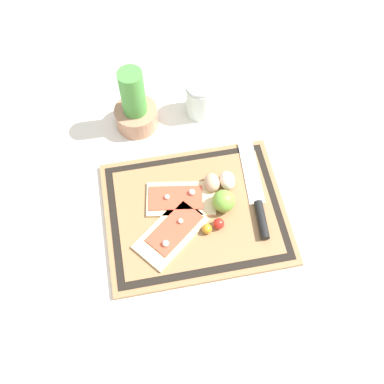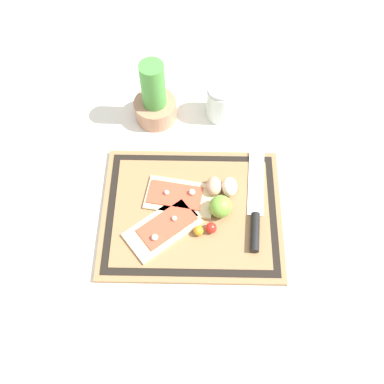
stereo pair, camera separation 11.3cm
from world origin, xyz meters
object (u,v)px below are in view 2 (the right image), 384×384
(egg_brown, at_px, (214,186))
(cherry_tomato_yellow, at_px, (198,231))
(pizza_slice_near, at_px, (164,228))
(herb_pot, at_px, (155,100))
(lime, at_px, (220,205))
(egg_pink, at_px, (229,187))
(knife, at_px, (255,216))
(pizza_slice_far, at_px, (179,196))
(sauce_jar, at_px, (221,103))
(cherry_tomato_red, at_px, (211,228))

(egg_brown, bearing_deg, cherry_tomato_yellow, -107.26)
(pizza_slice_near, distance_m, herb_pot, 0.37)
(egg_brown, relative_size, lime, 0.92)
(egg_pink, bearing_deg, herb_pot, 128.66)
(herb_pot, bearing_deg, pizza_slice_near, -83.79)
(knife, bearing_deg, cherry_tomato_yellow, -162.10)
(pizza_slice_near, xyz_separation_m, cherry_tomato_yellow, (0.08, -0.01, 0.01))
(pizza_slice_near, xyz_separation_m, egg_brown, (0.12, 0.11, 0.01))
(egg_brown, distance_m, herb_pot, 0.30)
(lime, height_order, cherry_tomato_yellow, lime)
(pizza_slice_far, relative_size, lime, 3.28)
(egg_brown, bearing_deg, egg_pink, -1.34)
(pizza_slice_near, height_order, cherry_tomato_yellow, same)
(cherry_tomato_yellow, xyz_separation_m, sauce_jar, (0.06, 0.38, 0.02))
(egg_pink, relative_size, sauce_jar, 0.48)
(knife, height_order, herb_pot, herb_pot)
(herb_pot, bearing_deg, sauce_jar, 3.53)
(pizza_slice_far, distance_m, knife, 0.20)
(pizza_slice_near, bearing_deg, lime, 20.90)
(egg_pink, xyz_separation_m, herb_pot, (-0.20, 0.25, 0.03))
(herb_pot, xyz_separation_m, sauce_jar, (0.18, 0.01, -0.02))
(pizza_slice_near, relative_size, sauce_jar, 1.86)
(pizza_slice_far, bearing_deg, knife, -15.75)
(egg_brown, distance_m, egg_pink, 0.04)
(egg_brown, bearing_deg, knife, -36.61)
(egg_pink, distance_m, cherry_tomato_yellow, 0.14)
(knife, distance_m, egg_pink, 0.10)
(egg_pink, bearing_deg, sauce_jar, 93.99)
(pizza_slice_near, relative_size, pizza_slice_far, 1.08)
(cherry_tomato_yellow, bearing_deg, egg_brown, 72.74)
(sauce_jar, bearing_deg, cherry_tomato_red, -94.30)
(cherry_tomato_red, height_order, sauce_jar, sauce_jar)
(cherry_tomato_yellow, bearing_deg, egg_pink, 57.30)
(egg_brown, bearing_deg, cherry_tomato_red, -93.55)
(pizza_slice_near, relative_size, lime, 3.53)
(egg_pink, bearing_deg, knife, -50.10)
(pizza_slice_near, height_order, lime, lime)
(pizza_slice_near, height_order, egg_pink, egg_pink)
(herb_pot, height_order, sauce_jar, herb_pot)
(pizza_slice_near, xyz_separation_m, herb_pot, (-0.04, 0.36, 0.05))
(cherry_tomato_yellow, bearing_deg, pizza_slice_near, 173.17)
(knife, bearing_deg, egg_pink, 129.90)
(egg_brown, relative_size, cherry_tomato_yellow, 2.13)
(knife, xyz_separation_m, sauce_jar, (-0.08, 0.34, 0.02))
(knife, distance_m, egg_brown, 0.13)
(egg_pink, xyz_separation_m, sauce_jar, (-0.02, 0.26, 0.01))
(pizza_slice_far, relative_size, egg_pink, 3.56)
(egg_brown, distance_m, cherry_tomato_red, 0.11)
(pizza_slice_far, height_order, cherry_tomato_red, cherry_tomato_red)
(pizza_slice_near, relative_size, egg_pink, 3.83)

